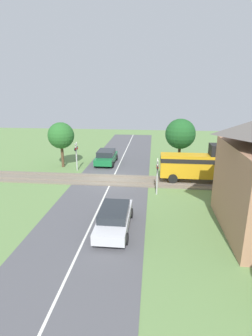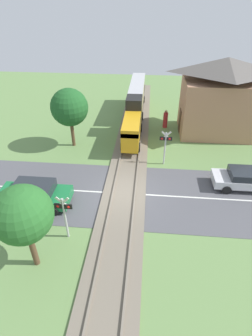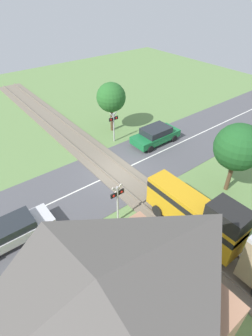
{
  "view_description": "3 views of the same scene",
  "coord_description": "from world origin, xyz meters",
  "views": [
    {
      "loc": [
        21.33,
        3.49,
        7.68
      ],
      "look_at": [
        0.0,
        1.25,
        1.2
      ],
      "focal_mm": 28.0,
      "sensor_mm": 36.0,
      "label": 1
    },
    {
      "loc": [
        1.32,
        -13.26,
        10.99
      ],
      "look_at": [
        0.0,
        1.25,
        1.2
      ],
      "focal_mm": 28.0,
      "sensor_mm": 36.0,
      "label": 2
    },
    {
      "loc": [
        8.97,
        12.72,
        12.01
      ],
      "look_at": [
        0.0,
        1.25,
        1.2
      ],
      "focal_mm": 28.0,
      "sensor_mm": 36.0,
      "label": 3
    }
  ],
  "objects": [
    {
      "name": "car_far_side",
      "position": [
        8.12,
        1.44,
        0.72
      ],
      "size": [
        4.54,
        1.85,
        1.33
      ],
      "color": "silver",
      "rests_on": "ground_plane"
    },
    {
      "name": "road_surface",
      "position": [
        0.0,
        0.0,
        0.01
      ],
      "size": [
        48.0,
        6.4,
        0.02
      ],
      "color": "#515156",
      "rests_on": "ground_plane"
    },
    {
      "name": "station_building",
      "position": [
        7.55,
        9.84,
        3.25
      ],
      "size": [
        7.08,
        4.92,
        6.67
      ],
      "color": "#AD7A5B",
      "rests_on": "ground_plane"
    },
    {
      "name": "tree_beyond_track",
      "position": [
        -3.73,
        -5.66,
        3.23
      ],
      "size": [
        2.61,
        2.61,
        4.55
      ],
      "color": "brown",
      "rests_on": "ground_plane"
    },
    {
      "name": "tree_roadside_hedge",
      "position": [
        -4.96,
        6.16,
        3.4
      ],
      "size": [
        2.99,
        2.99,
        4.91
      ],
      "color": "brown",
      "rests_on": "ground_plane"
    },
    {
      "name": "crossing_signal_east_approach",
      "position": [
        2.66,
        3.87,
        1.79
      ],
      "size": [
        0.9,
        0.18,
        2.77
      ],
      "color": "#B7B7B7",
      "rests_on": "ground_plane"
    },
    {
      "name": "car_near_crossing",
      "position": [
        -5.38,
        -1.44,
        0.77
      ],
      "size": [
        4.37,
        2.02,
        1.46
      ],
      "color": "#197038",
      "rests_on": "ground_plane"
    },
    {
      "name": "pedestrian_by_station",
      "position": [
        2.97,
        10.56,
        0.79
      ],
      "size": [
        0.43,
        0.43,
        1.74
      ],
      "color": "#B2282D",
      "rests_on": "ground_plane"
    },
    {
      "name": "ground_plane",
      "position": [
        0.0,
        0.0,
        0.0
      ],
      "size": [
        60.0,
        60.0,
        0.0
      ],
      "primitive_type": "plane",
      "color": "#66894C"
    },
    {
      "name": "crossing_signal_west_approach",
      "position": [
        -2.66,
        -3.87,
        1.79
      ],
      "size": [
        0.9,
        0.18,
        2.77
      ],
      "color": "#B7B7B7",
      "rests_on": "ground_plane"
    },
    {
      "name": "track_bed",
      "position": [
        0.0,
        0.0,
        0.07
      ],
      "size": [
        2.8,
        48.0,
        0.24
      ],
      "color": "#756B5B",
      "rests_on": "ground_plane"
    },
    {
      "name": "train",
      "position": [
        0.0,
        11.25,
        1.87
      ],
      "size": [
        1.58,
        13.83,
        3.18
      ],
      "color": "gold",
      "rests_on": "track_bed"
    }
  ]
}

